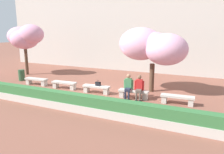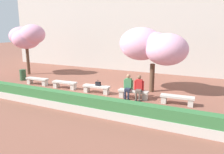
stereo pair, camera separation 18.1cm
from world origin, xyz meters
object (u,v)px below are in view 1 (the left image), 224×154
stone_bench_near_east (134,93)px  stone_bench_east_end (177,98)px  cherry_tree_secondary (25,37)px  handbag (98,84)px  stone_bench_near_west (64,84)px  trash_bin (22,75)px  person_seated_right (139,86)px  stone_bench_west_end (36,81)px  person_seated_left (128,85)px  cherry_tree_main (152,46)px  stone_bench_center (96,88)px

stone_bench_near_east → stone_bench_east_end: bearing=-0.0°
cherry_tree_secondary → handbag: bearing=-16.9°
stone_bench_near_west → trash_bin: (-4.20, 0.56, 0.09)m
person_seated_right → stone_bench_west_end: bearing=179.6°
person_seated_left → cherry_tree_secondary: 10.34m
stone_bench_west_end → stone_bench_near_west: 2.27m
cherry_tree_main → stone_bench_near_west: bearing=-160.7°
stone_bench_east_end → trash_bin: size_ratio=2.08×
handbag → cherry_tree_secondary: size_ratio=0.08×
stone_bench_west_end → person_seated_right: (7.12, -0.05, 0.40)m
stone_bench_near_east → person_seated_left: person_seated_left is taller
stone_bench_east_end → person_seated_left: person_seated_left is taller
stone_bench_near_east → cherry_tree_main: size_ratio=0.40×
stone_bench_west_end → stone_bench_center: (4.54, -0.00, 0.00)m
stone_bench_west_end → stone_bench_east_end: 9.08m
stone_bench_east_end → cherry_tree_secondary: bearing=168.9°
cherry_tree_main → trash_bin: size_ratio=5.17×
stone_bench_near_west → person_seated_left: bearing=-0.7°
stone_bench_near_east → handbag: size_ratio=4.79×
stone_bench_near_west → stone_bench_east_end: (6.81, -0.00, 0.00)m
stone_bench_center → stone_bench_near_west: bearing=180.0°
stone_bench_near_west → trash_bin: bearing=172.4°
stone_bench_near_west → stone_bench_center: 2.27m
stone_bench_east_end → cherry_tree_main: 3.45m
person_seated_left → handbag: 1.88m
person_seated_left → trash_bin: (-8.45, 0.61, -0.31)m
stone_bench_center → cherry_tree_secondary: cherry_tree_secondary is taller
stone_bench_near_east → person_seated_left: size_ratio=1.26×
stone_bench_center → person_seated_left: 2.03m
stone_bench_near_east → trash_bin: size_ratio=2.08×
stone_bench_center → person_seated_left: person_seated_left is taller
stone_bench_west_end → stone_bench_near_west: size_ratio=1.00×
stone_bench_west_end → trash_bin: size_ratio=2.08×
stone_bench_east_end → cherry_tree_main: size_ratio=0.40×
person_seated_left → stone_bench_near_east: bearing=10.4°
cherry_tree_secondary → person_seated_right: bearing=-13.4°
stone_bench_west_end → stone_bench_near_east: same height
handbag → trash_bin: size_ratio=0.43×
stone_bench_east_end → cherry_tree_main: bearing=135.9°
stone_bench_near_east → cherry_tree_secondary: cherry_tree_secondary is taller
stone_bench_near_east → stone_bench_east_end: (2.27, -0.00, 0.00)m
trash_bin → stone_bench_near_east: bearing=-3.7°
stone_bench_center → stone_bench_west_end: bearing=180.0°
stone_bench_near_east → cherry_tree_main: (0.47, 1.75, 2.37)m
stone_bench_near_west → person_seated_right: person_seated_right is taller
stone_bench_west_end → cherry_tree_main: size_ratio=0.40×
person_seated_right → handbag: person_seated_right is taller
stone_bench_west_end → person_seated_left: bearing=-0.5°
cherry_tree_secondary → stone_bench_center: bearing=-17.2°
stone_bench_west_end → cherry_tree_main: (7.28, 1.75, 2.37)m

